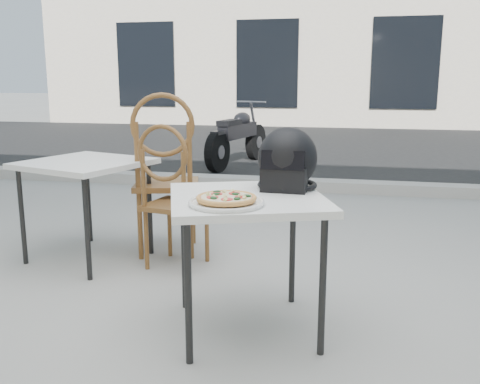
% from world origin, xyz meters
% --- Properties ---
extents(ground, '(80.00, 80.00, 0.00)m').
position_xyz_m(ground, '(0.00, 0.00, 0.00)').
color(ground, '#A1A099').
rests_on(ground, ground).
extents(street_asphalt, '(30.00, 8.00, 0.00)m').
position_xyz_m(street_asphalt, '(0.00, 7.00, 0.00)').
color(street_asphalt, black).
rests_on(street_asphalt, ground).
extents(curb, '(30.00, 0.25, 0.12)m').
position_xyz_m(curb, '(0.00, 3.00, 0.06)').
color(curb, '#A6A29B').
rests_on(curb, ground).
extents(building_across, '(16.00, 6.06, 7.00)m').
position_xyz_m(building_across, '(-0.00, 13.99, 3.50)').
color(building_across, beige).
rests_on(building_across, ground).
extents(cafe_table_main, '(0.92, 0.92, 0.68)m').
position_xyz_m(cafe_table_main, '(0.12, -0.48, 0.62)').
color(cafe_table_main, white).
rests_on(cafe_table_main, ground).
extents(plate, '(0.37, 0.37, 0.02)m').
position_xyz_m(plate, '(0.07, -0.69, 0.69)').
color(plate, white).
rests_on(plate, cafe_table_main).
extents(pizza, '(0.33, 0.33, 0.03)m').
position_xyz_m(pizza, '(0.07, -0.69, 0.71)').
color(pizza, '#E5A354').
rests_on(pizza, plate).
extents(helmet, '(0.32, 0.33, 0.31)m').
position_xyz_m(helmet, '(0.28, -0.26, 0.82)').
color(helmet, black).
rests_on(helmet, cafe_table_main).
extents(cafe_chair_main, '(0.43, 0.43, 0.96)m').
position_xyz_m(cafe_chair_main, '(-0.53, 0.27, 0.53)').
color(cafe_chair_main, brown).
rests_on(cafe_chair_main, ground).
extents(cafe_table_side, '(0.91, 0.91, 0.69)m').
position_xyz_m(cafe_table_side, '(-1.16, 0.34, 0.62)').
color(cafe_table_side, white).
rests_on(cafe_table_side, ground).
extents(cafe_chair_side, '(0.53, 0.53, 1.14)m').
position_xyz_m(cafe_chair_side, '(-0.67, 0.54, 0.63)').
color(cafe_chair_side, brown).
rests_on(cafe_chair_side, ground).
extents(motorcycle, '(0.60, 1.79, 0.90)m').
position_xyz_m(motorcycle, '(-1.04, 4.55, 0.40)').
color(motorcycle, black).
rests_on(motorcycle, street_asphalt).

